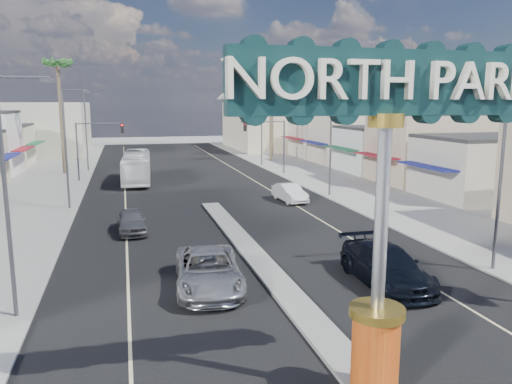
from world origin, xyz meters
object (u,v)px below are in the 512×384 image
streetlight_r_near (499,167)px  streetlight_r_far (260,126)px  streetlight_l_far (87,128)px  palm_right_far (273,72)px  traffic_signal_right (269,137)px  traffic_signal_left (96,140)px  suv_right (386,266)px  city_bus (137,167)px  palm_left_far (58,70)px  palm_right_mid (271,83)px  suv_left (208,270)px  streetlight_r_mid (329,138)px  streetlight_l_near (10,186)px  car_parked_right (290,193)px  gateway_sign (383,186)px  car_parked_left (132,221)px  streetlight_l_mid (68,143)px

streetlight_r_near → streetlight_r_far: bearing=90.0°
streetlight_l_far → palm_right_far: (25.43, 10.00, 7.32)m
traffic_signal_right → streetlight_l_far: (-19.62, 8.01, 0.79)m
traffic_signal_left → suv_right: 37.15m
traffic_signal_left → city_bus: traffic_signal_left is taller
streetlight_r_far → palm_left_far: (-23.43, -2.00, 6.43)m
palm_right_mid → suv_left: bearing=-109.8°
palm_right_far → city_bus: bearing=-135.9°
streetlight_r_mid → palm_right_mid: bearing=84.4°
palm_left_far → streetlight_l_near: bearing=-86.3°
streetlight_l_near → car_parked_right: (16.99, 18.76, -4.34)m
gateway_sign → streetlight_l_near: gateway_sign is taller
gateway_sign → streetlight_r_far: size_ratio=1.02×
traffic_signal_right → car_parked_right: size_ratio=1.36×
gateway_sign → palm_right_mid: (13.00, 54.02, 4.67)m
car_parked_left → city_bus: bearing=85.1°
streetlight_l_far → streetlight_r_far: size_ratio=1.00×
traffic_signal_left → streetlight_r_mid: size_ratio=0.67×
suv_right → streetlight_r_far: bearing=83.3°
suv_right → car_parked_right: 19.17m
palm_right_far → car_parked_left: 46.87m
streetlight_r_mid → car_parked_left: 18.99m
streetlight_l_mid → streetlight_r_mid: bearing=0.0°
suv_right → city_bus: size_ratio=0.54×
car_parked_left → car_parked_right: size_ratio=0.97×
traffic_signal_left → palm_right_far: palm_right_far is taller
palm_right_mid → suv_left: palm_right_mid is taller
streetlight_l_mid → streetlight_r_near: 28.90m
traffic_signal_right → streetlight_r_mid: (1.25, -13.99, 0.79)m
streetlight_r_near → car_parked_left: bearing=144.5°
suv_right → streetlight_l_mid: bearing=127.6°
traffic_signal_left → palm_left_far: 10.14m
traffic_signal_right → streetlight_r_near: 34.03m
streetlight_r_near → palm_left_far: (-23.43, 40.00, 6.43)m
traffic_signal_left → traffic_signal_right: same height
streetlight_r_near → palm_left_far: bearing=120.4°
streetlight_r_mid → streetlight_r_near: bearing=-90.0°
palm_left_far → car_parked_left: size_ratio=3.06×
streetlight_l_mid → streetlight_r_mid: 20.87m
streetlight_l_mid → streetlight_l_far: (0.00, 22.00, 0.00)m
traffic_signal_right → streetlight_l_mid: (-19.62, -13.99, 0.79)m
traffic_signal_left → suv_left: traffic_signal_left is taller
streetlight_l_near → streetlight_r_far: bearing=63.6°
suv_left → gateway_sign: bearing=-66.2°
traffic_signal_right → city_bus: (-14.44, -1.64, -2.73)m
palm_right_far → suv_left: 55.16m
streetlight_l_near → car_parked_left: bearing=70.1°
streetlight_r_near → car_parked_left: size_ratio=2.10×
palm_right_far → streetlight_r_far: bearing=-114.5°
suv_right → car_parked_left: bearing=132.7°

